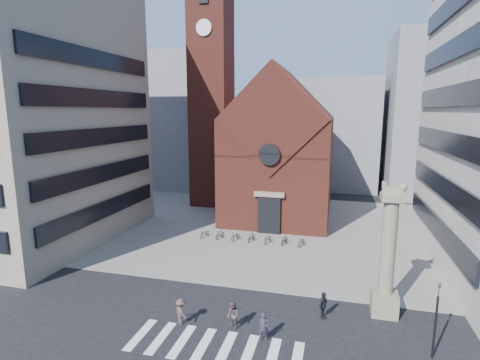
% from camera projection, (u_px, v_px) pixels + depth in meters
% --- Properties ---
extents(ground, '(120.00, 120.00, 0.00)m').
position_uv_depth(ground, '(221.00, 317.00, 23.72)').
color(ground, black).
rests_on(ground, ground).
extents(piazza, '(46.00, 30.00, 0.05)m').
position_uv_depth(piazza, '(272.00, 228.00, 41.80)').
color(piazza, gray).
rests_on(piazza, ground).
extents(zebra_crossing, '(10.20, 3.20, 0.01)m').
position_uv_depth(zebra_crossing, '(215.00, 346.00, 20.73)').
color(zebra_crossing, white).
rests_on(zebra_crossing, ground).
extents(church, '(12.00, 16.65, 18.00)m').
position_uv_depth(church, '(281.00, 151.00, 46.09)').
color(church, maroon).
rests_on(church, ground).
extents(campanile, '(5.50, 5.50, 31.20)m').
position_uv_depth(campanile, '(211.00, 89.00, 49.97)').
color(campanile, maroon).
rests_on(campanile, ground).
extents(building_left, '(18.00, 20.00, 26.00)m').
position_uv_depth(building_left, '(18.00, 110.00, 36.81)').
color(building_left, gray).
rests_on(building_left, ground).
extents(bg_block_left, '(16.00, 14.00, 22.00)m').
position_uv_depth(bg_block_left, '(180.00, 122.00, 64.73)').
color(bg_block_left, gray).
rests_on(bg_block_left, ground).
extents(bg_block_mid, '(14.00, 12.00, 18.00)m').
position_uv_depth(bg_block_mid, '(334.00, 134.00, 63.42)').
color(bg_block_mid, gray).
rests_on(bg_block_mid, ground).
extents(bg_block_right, '(16.00, 14.00, 24.00)m').
position_uv_depth(bg_block_right, '(444.00, 117.00, 56.05)').
color(bg_block_right, gray).
rests_on(bg_block_right, ground).
extents(lion_column, '(1.63, 1.60, 8.68)m').
position_uv_depth(lion_column, '(387.00, 263.00, 23.47)').
color(lion_column, gray).
rests_on(lion_column, ground).
extents(traffic_light, '(0.13, 0.16, 4.30)m').
position_uv_depth(traffic_light, '(436.00, 318.00, 19.38)').
color(traffic_light, black).
rests_on(traffic_light, ground).
extents(pedestrian_0, '(0.67, 0.51, 1.67)m').
position_uv_depth(pedestrian_0, '(264.00, 327.00, 21.14)').
color(pedestrian_0, '#2C2939').
rests_on(pedestrian_0, ground).
extents(pedestrian_1, '(1.05, 1.06, 1.72)m').
position_uv_depth(pedestrian_1, '(233.00, 316.00, 22.27)').
color(pedestrian_1, '#524341').
rests_on(pedestrian_1, ground).
extents(pedestrian_2, '(0.81, 1.10, 1.74)m').
position_uv_depth(pedestrian_2, '(323.00, 305.00, 23.44)').
color(pedestrian_2, black).
rests_on(pedestrian_2, ground).
extents(pedestrian_3, '(1.22, 1.12, 1.65)m').
position_uv_depth(pedestrian_3, '(181.00, 312.00, 22.76)').
color(pedestrian_3, '#503B35').
rests_on(pedestrian_3, ground).
extents(scooter_0, '(0.97, 1.64, 0.82)m').
position_uv_depth(scooter_0, '(205.00, 234.00, 38.41)').
color(scooter_0, black).
rests_on(scooter_0, piazza).
extents(scooter_1, '(0.85, 1.57, 0.91)m').
position_uv_depth(scooter_1, '(220.00, 234.00, 38.00)').
color(scooter_1, black).
rests_on(scooter_1, piazza).
extents(scooter_2, '(0.97, 1.64, 0.82)m').
position_uv_depth(scooter_2, '(236.00, 236.00, 37.60)').
color(scooter_2, black).
rests_on(scooter_2, piazza).
extents(scooter_3, '(0.85, 1.57, 0.91)m').
position_uv_depth(scooter_3, '(252.00, 237.00, 37.18)').
color(scooter_3, black).
rests_on(scooter_3, piazza).
extents(scooter_4, '(0.97, 1.64, 0.82)m').
position_uv_depth(scooter_4, '(268.00, 239.00, 36.78)').
color(scooter_4, black).
rests_on(scooter_4, piazza).
extents(scooter_5, '(0.85, 1.57, 0.91)m').
position_uv_depth(scooter_5, '(284.00, 240.00, 36.36)').
color(scooter_5, black).
rests_on(scooter_5, piazza).
extents(scooter_6, '(0.97, 1.64, 0.82)m').
position_uv_depth(scooter_6, '(302.00, 242.00, 35.96)').
color(scooter_6, black).
rests_on(scooter_6, piazza).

